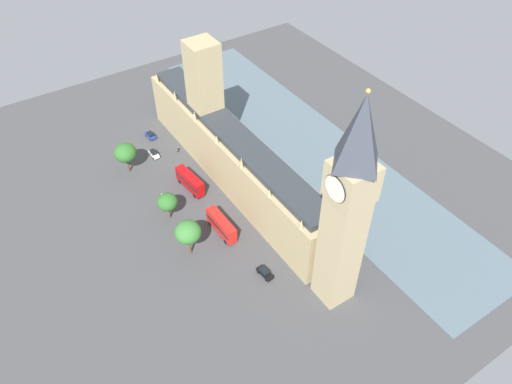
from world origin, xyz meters
name	(u,v)px	position (x,y,z in m)	size (l,w,h in m)	color
ground_plane	(229,183)	(0.00, 0.00, 0.00)	(148.13, 148.13, 0.00)	#424244
river_thames	(308,148)	(-27.96, 0.00, 0.12)	(28.27, 133.31, 0.25)	slate
parliament_building	(230,150)	(-1.99, -1.85, 9.45)	(10.53, 78.13, 35.37)	tan
clock_tower	(347,207)	(-0.50, 43.84, 26.90)	(7.75, 7.75, 52.05)	tan
car_blue_under_trees	(150,135)	(9.25, -31.07, 0.89)	(2.11, 4.33, 1.74)	navy
car_white_kerbside	(154,154)	(12.20, -22.19, 0.89)	(1.96, 4.18, 1.74)	silver
double_decker_bus_by_river_gate	(190,181)	(9.75, -3.81, 2.63)	(3.53, 10.69, 4.75)	#B20C0F
double_decker_bus_near_tower	(221,225)	(10.84, 14.81, 2.63)	(2.80, 10.54, 4.75)	red
car_black_leading	(265,273)	(9.35, 31.67, 0.89)	(2.20, 4.62, 1.74)	black
pedestrian_opposite_hall	(178,150)	(5.43, -20.11, 0.75)	(0.70, 0.64, 1.67)	black
plane_tree_corner	(125,153)	(20.94, -19.79, 6.65)	(6.15, 6.15, 9.29)	brown
plane_tree_far_end	(188,232)	(20.45, 16.44, 7.32)	(6.21, 6.21, 9.99)	brown
plane_tree_midblock	(167,202)	(19.41, 3.05, 5.52)	(5.19, 5.19, 7.76)	brown
street_lamp_trailing	(163,199)	(19.50, 0.21, 4.35)	(0.56, 0.56, 6.22)	black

